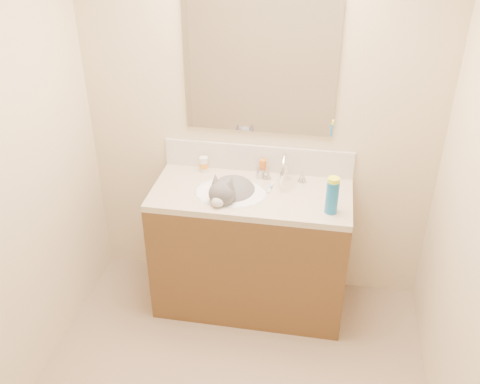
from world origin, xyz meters
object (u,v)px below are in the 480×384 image
at_px(vanity_cabinet, 251,252).
at_px(faucet, 284,171).
at_px(silver_jar, 260,173).
at_px(pill_bottle, 204,164).
at_px(basin, 231,202).
at_px(amber_bottle, 263,168).
at_px(spray_can, 332,197).
at_px(cat, 231,195).

distance_m(vanity_cabinet, faucet, 0.58).
relative_size(faucet, silver_jar, 4.62).
bearing_deg(pill_bottle, vanity_cabinet, -30.78).
bearing_deg(silver_jar, basin, -124.33).
bearing_deg(basin, faucet, 29.12).
bearing_deg(amber_bottle, vanity_cabinet, -100.03).
xyz_separation_m(vanity_cabinet, faucet, (0.18, 0.14, 0.54)).
height_order(pill_bottle, spray_can, spray_can).
relative_size(silver_jar, amber_bottle, 0.57).
bearing_deg(faucet, spray_can, -43.71).
relative_size(cat, pill_bottle, 4.48).
bearing_deg(vanity_cabinet, cat, -169.01).
xyz_separation_m(vanity_cabinet, silver_jar, (0.03, 0.18, 0.48)).
distance_m(cat, amber_bottle, 0.30).
distance_m(basin, cat, 0.04).
bearing_deg(pill_bottle, cat, -46.15).
bearing_deg(vanity_cabinet, spray_can, -16.97).
bearing_deg(silver_jar, spray_can, -36.33).
distance_m(amber_bottle, spray_can, 0.57).
relative_size(vanity_cabinet, faucet, 4.29).
bearing_deg(cat, faucet, 39.71).
height_order(basin, cat, cat).
height_order(vanity_cabinet, spray_can, spray_can).
xyz_separation_m(faucet, amber_bottle, (-0.14, 0.08, -0.03)).
distance_m(pill_bottle, amber_bottle, 0.38).
bearing_deg(pill_bottle, faucet, -7.11).
xyz_separation_m(pill_bottle, silver_jar, (0.37, -0.02, -0.02)).
bearing_deg(pill_bottle, basin, -46.65).
relative_size(faucet, amber_bottle, 2.64).
xyz_separation_m(basin, amber_bottle, (0.16, 0.25, 0.12)).
bearing_deg(basin, silver_jar, 55.67).
height_order(cat, silver_jar, cat).
distance_m(cat, pill_bottle, 0.32).
bearing_deg(faucet, pill_bottle, 172.89).
height_order(pill_bottle, amber_bottle, amber_bottle).
height_order(silver_jar, spray_can, spray_can).
height_order(faucet, amber_bottle, faucet).
bearing_deg(spray_can, cat, 168.52).
distance_m(cat, spray_can, 0.62).
xyz_separation_m(basin, spray_can, (0.60, -0.11, 0.17)).
distance_m(faucet, pill_bottle, 0.52).
bearing_deg(basin, vanity_cabinet, 14.04).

